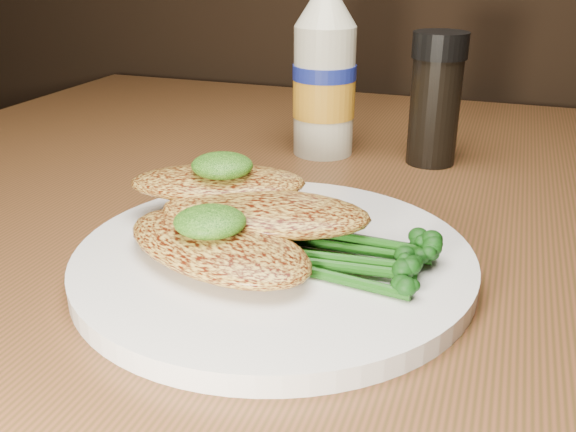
% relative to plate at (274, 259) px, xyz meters
% --- Properties ---
extents(plate, '(0.28, 0.28, 0.01)m').
position_rel_plate_xyz_m(plate, '(0.00, 0.00, 0.00)').
color(plate, white).
rests_on(plate, dining_table).
extents(chicken_front, '(0.17, 0.13, 0.02)m').
position_rel_plate_xyz_m(chicken_front, '(-0.03, -0.03, 0.02)').
color(chicken_front, gold).
rests_on(chicken_front, plate).
extents(chicken_mid, '(0.16, 0.10, 0.02)m').
position_rel_plate_xyz_m(chicken_mid, '(-0.01, 0.01, 0.03)').
color(chicken_mid, gold).
rests_on(chicken_mid, plate).
extents(chicken_back, '(0.15, 0.11, 0.02)m').
position_rel_plate_xyz_m(chicken_back, '(-0.06, 0.04, 0.03)').
color(chicken_back, gold).
rests_on(chicken_back, plate).
extents(pesto_front, '(0.06, 0.05, 0.02)m').
position_rel_plate_xyz_m(pesto_front, '(-0.03, -0.03, 0.04)').
color(pesto_front, '#093207').
rests_on(pesto_front, chicken_front).
extents(pesto_back, '(0.05, 0.05, 0.02)m').
position_rel_plate_xyz_m(pesto_back, '(-0.05, 0.04, 0.05)').
color(pesto_back, '#093207').
rests_on(pesto_back, chicken_back).
extents(broccolini_bundle, '(0.16, 0.15, 0.02)m').
position_rel_plate_xyz_m(broccolini_bundle, '(0.05, -0.00, 0.02)').
color(broccolini_bundle, '#164910').
rests_on(broccolini_bundle, plate).
extents(mayo_bottle, '(0.07, 0.07, 0.19)m').
position_rel_plate_xyz_m(mayo_bottle, '(-0.04, 0.27, 0.09)').
color(mayo_bottle, beige).
rests_on(mayo_bottle, dining_table).
extents(pepper_grinder, '(0.06, 0.06, 0.13)m').
position_rel_plate_xyz_m(pepper_grinder, '(0.07, 0.27, 0.06)').
color(pepper_grinder, black).
rests_on(pepper_grinder, dining_table).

